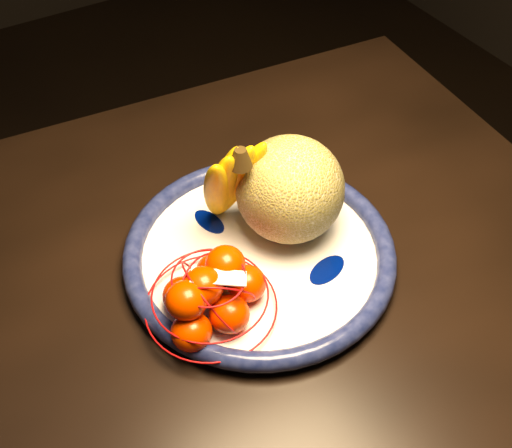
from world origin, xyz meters
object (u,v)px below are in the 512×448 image
dining_table (105,360)px  mandarin_bag (210,294)px  cantaloupe (290,189)px  banana_bunch (227,180)px  fruit_bowl (259,253)px

dining_table → mandarin_bag: 0.21m
cantaloupe → mandarin_bag: (-0.18, -0.08, -0.04)m
cantaloupe → banana_bunch: bearing=147.2°
cantaloupe → banana_bunch: (-0.08, 0.05, 0.02)m
dining_table → cantaloupe: 0.37m
dining_table → fruit_bowl: fruit_bowl is taller
fruit_bowl → banana_bunch: banana_bunch is taller
cantaloupe → mandarin_bag: bearing=-156.1°
dining_table → banana_bunch: bearing=19.0°
banana_bunch → mandarin_bag: banana_bunch is taller
mandarin_bag → cantaloupe: bearing=23.9°
fruit_bowl → mandarin_bag: (-0.11, -0.06, 0.04)m
dining_table → mandarin_bag: (0.15, -0.07, 0.14)m
cantaloupe → banana_bunch: 0.09m
dining_table → cantaloupe: size_ratio=10.31×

